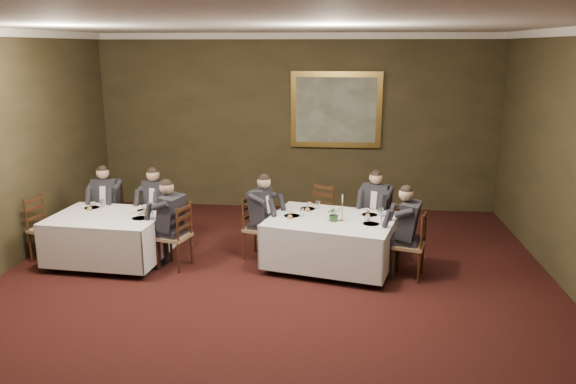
% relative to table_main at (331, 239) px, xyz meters
% --- Properties ---
extents(ground, '(10.00, 10.00, 0.00)m').
position_rel_table_main_xyz_m(ground, '(-0.79, -1.77, -0.45)').
color(ground, black).
rests_on(ground, ground).
extents(ceiling, '(8.00, 10.00, 0.10)m').
position_rel_table_main_xyz_m(ceiling, '(-0.79, -1.77, 3.05)').
color(ceiling, silver).
rests_on(ceiling, back_wall).
extents(back_wall, '(8.00, 0.10, 3.50)m').
position_rel_table_main_xyz_m(back_wall, '(-0.79, 3.23, 1.30)').
color(back_wall, '#2E2A17').
rests_on(back_wall, ground).
extents(crown_molding, '(8.00, 10.00, 0.12)m').
position_rel_table_main_xyz_m(crown_molding, '(-0.79, -1.77, 2.99)').
color(crown_molding, white).
rests_on(crown_molding, back_wall).
extents(table_main, '(2.12, 1.80, 0.67)m').
position_rel_table_main_xyz_m(table_main, '(0.00, 0.00, 0.00)').
color(table_main, '#311B0D').
rests_on(table_main, ground).
extents(table_second, '(1.77, 1.40, 0.67)m').
position_rel_table_main_xyz_m(table_second, '(-3.39, -0.16, -0.00)').
color(table_second, '#311B0D').
rests_on(table_second, ground).
extents(chair_main_backleft, '(0.59, 0.58, 1.00)m').
position_rel_table_main_xyz_m(chair_main_backleft, '(-0.25, 1.04, -0.17)').
color(chair_main_backleft, '#906B49').
rests_on(chair_main_backleft, ground).
extents(chair_main_backright, '(0.57, 0.56, 1.00)m').
position_rel_table_main_xyz_m(chair_main_backright, '(0.71, 0.80, -0.17)').
color(chair_main_backright, '#906B49').
rests_on(chair_main_backright, ground).
extents(diner_main_backright, '(0.55, 0.60, 1.35)m').
position_rel_table_main_xyz_m(diner_main_backright, '(0.71, 0.79, 0.06)').
color(diner_main_backright, black).
rests_on(diner_main_backright, chair_main_backright).
extents(chair_main_endleft, '(0.53, 0.54, 1.00)m').
position_rel_table_main_xyz_m(chair_main_endleft, '(-1.13, 0.28, -0.17)').
color(chair_main_endleft, '#906B49').
rests_on(chair_main_endleft, ground).
extents(diner_main_endleft, '(0.58, 0.52, 1.35)m').
position_rel_table_main_xyz_m(diner_main_endleft, '(-1.12, 0.28, 0.06)').
color(diner_main_endleft, black).
rests_on(diner_main_endleft, chair_main_endleft).
extents(chair_main_endright, '(0.52, 0.54, 1.00)m').
position_rel_table_main_xyz_m(chair_main_endright, '(1.13, -0.28, -0.17)').
color(chair_main_endright, '#906B49').
rests_on(chair_main_endright, ground).
extents(diner_main_endright, '(0.57, 0.51, 1.35)m').
position_rel_table_main_xyz_m(diner_main_endright, '(1.12, -0.28, 0.06)').
color(diner_main_endright, black).
rests_on(diner_main_endright, chair_main_endright).
extents(chair_sec_backleft, '(0.44, 0.42, 1.00)m').
position_rel_table_main_xyz_m(chair_sec_backleft, '(-3.77, 0.73, -0.17)').
color(chair_sec_backleft, '#906B49').
rests_on(chair_sec_backleft, ground).
extents(diner_sec_backleft, '(0.42, 0.48, 1.35)m').
position_rel_table_main_xyz_m(diner_sec_backleft, '(-3.77, 0.72, 0.06)').
color(diner_sec_backleft, black).
rests_on(diner_sec_backleft, chair_sec_backleft).
extents(chair_sec_backright, '(0.54, 0.53, 1.00)m').
position_rel_table_main_xyz_m(chair_sec_backright, '(-2.87, 0.66, -0.17)').
color(chair_sec_backright, '#906B49').
rests_on(chair_sec_backright, ground).
extents(diner_sec_backright, '(0.52, 0.57, 1.35)m').
position_rel_table_main_xyz_m(diner_sec_backright, '(-2.87, 0.65, 0.06)').
color(diner_sec_backright, black).
rests_on(diner_sec_backright, chair_sec_backright).
extents(chair_sec_endright, '(0.52, 0.53, 1.00)m').
position_rel_table_main_xyz_m(chair_sec_endright, '(-2.33, -0.24, -0.17)').
color(chair_sec_endright, '#906B49').
rests_on(chair_sec_endright, ground).
extents(diner_sec_endright, '(0.57, 0.51, 1.35)m').
position_rel_table_main_xyz_m(diner_sec_endright, '(-2.35, -0.24, 0.06)').
color(diner_sec_endright, black).
rests_on(diner_sec_endright, chair_sec_endright).
extents(chair_sec_endleft, '(0.50, 0.51, 1.00)m').
position_rel_table_main_xyz_m(chair_sec_endleft, '(-4.44, -0.07, -0.17)').
color(chair_sec_endleft, '#906B49').
rests_on(chair_sec_endleft, ground).
extents(centerpiece, '(0.24, 0.22, 0.24)m').
position_rel_table_main_xyz_m(centerpiece, '(0.04, -0.11, 0.43)').
color(centerpiece, '#2D5926').
rests_on(centerpiece, table_main).
extents(candlestick, '(0.06, 0.06, 0.41)m').
position_rel_table_main_xyz_m(candlestick, '(0.16, -0.09, 0.47)').
color(candlestick, gold).
rests_on(candlestick, table_main).
extents(place_setting_table_main, '(0.33, 0.31, 0.14)m').
position_rel_table_main_xyz_m(place_setting_table_main, '(-0.34, 0.52, 0.35)').
color(place_setting_table_main, white).
rests_on(place_setting_table_main, table_main).
extents(place_setting_table_second, '(0.33, 0.31, 0.14)m').
position_rel_table_main_xyz_m(place_setting_table_second, '(-3.75, 0.25, 0.35)').
color(place_setting_table_second, white).
rests_on(place_setting_table_second, table_second).
extents(painting, '(1.79, 0.09, 1.49)m').
position_rel_table_main_xyz_m(painting, '(0.00, 3.16, 1.58)').
color(painting, '#C09246').
rests_on(painting, back_wall).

